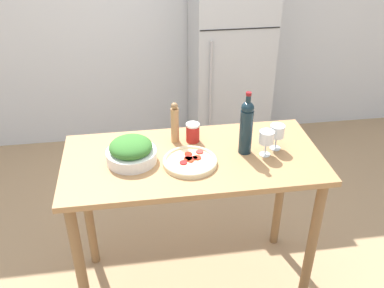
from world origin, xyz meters
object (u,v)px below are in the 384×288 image
(homemade_pizza, at_px, (190,161))
(salt_canister, at_px, (193,132))
(pepper_mill, at_px, (175,123))
(salad_bowl, at_px, (131,151))
(wine_glass_far, at_px, (277,132))
(wine_glass_near, at_px, (266,138))
(refrigerator, at_px, (229,62))
(wine_bottle, at_px, (246,126))

(homemade_pizza, height_order, salt_canister, salt_canister)
(pepper_mill, xyz_separation_m, salad_bowl, (-0.25, -0.17, -0.06))
(wine_glass_far, bearing_deg, pepper_mill, 163.64)
(wine_glass_near, xyz_separation_m, salt_canister, (-0.36, 0.20, -0.05))
(refrigerator, relative_size, pepper_mill, 7.20)
(refrigerator, height_order, wine_bottle, refrigerator)
(salad_bowl, distance_m, homemade_pizza, 0.31)
(refrigerator, xyz_separation_m, wine_glass_far, (-0.10, -1.56, 0.19))
(homemade_pizza, bearing_deg, refrigerator, 70.54)
(wine_bottle, distance_m, salt_canister, 0.32)
(salad_bowl, distance_m, salt_canister, 0.38)
(homemade_pizza, bearing_deg, salt_canister, 77.92)
(salad_bowl, relative_size, homemade_pizza, 0.93)
(refrigerator, relative_size, salad_bowl, 6.60)
(wine_bottle, xyz_separation_m, salt_canister, (-0.26, 0.16, -0.10))
(wine_glass_near, bearing_deg, refrigerator, 83.88)
(homemade_pizza, xyz_separation_m, salt_canister, (0.05, 0.23, 0.04))
(salad_bowl, height_order, homemade_pizza, salad_bowl)
(wine_glass_near, bearing_deg, salt_canister, 151.09)
(wine_bottle, relative_size, homemade_pizza, 1.24)
(pepper_mill, relative_size, salad_bowl, 0.92)
(refrigerator, bearing_deg, wine_bottle, -99.88)
(wine_glass_far, height_order, homemade_pizza, wine_glass_far)
(wine_glass_near, distance_m, wine_glass_far, 0.09)
(refrigerator, distance_m, wine_glass_far, 1.58)
(wine_glass_far, distance_m, salt_canister, 0.46)
(salad_bowl, bearing_deg, refrigerator, 60.87)
(refrigerator, height_order, salad_bowl, refrigerator)
(wine_bottle, bearing_deg, salt_canister, 149.01)
(wine_glass_far, bearing_deg, wine_bottle, -176.91)
(wine_glass_near, xyz_separation_m, homemade_pizza, (-0.41, -0.03, -0.09))
(refrigerator, distance_m, wine_glass_near, 1.64)
(wine_bottle, distance_m, homemade_pizza, 0.35)
(refrigerator, relative_size, wine_glass_near, 12.09)
(pepper_mill, bearing_deg, homemade_pizza, -78.13)
(pepper_mill, bearing_deg, refrigerator, 65.88)
(homemade_pizza, bearing_deg, pepper_mill, 101.87)
(wine_glass_far, xyz_separation_m, salt_canister, (-0.43, 0.15, -0.05))
(wine_glass_near, xyz_separation_m, salad_bowl, (-0.70, 0.04, -0.04))
(wine_bottle, distance_m, wine_glass_near, 0.12)
(wine_glass_near, height_order, pepper_mill, pepper_mill)
(wine_glass_near, height_order, salad_bowl, wine_glass_near)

